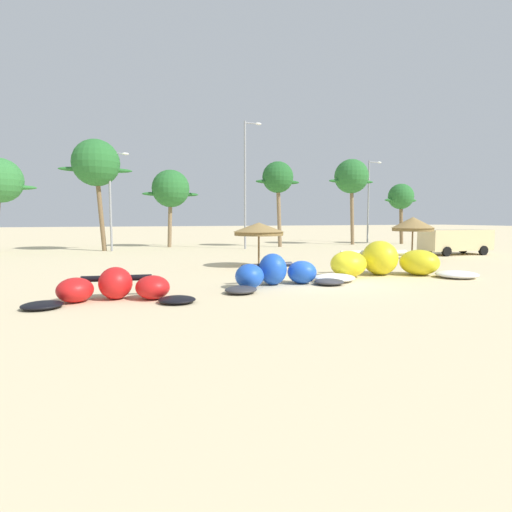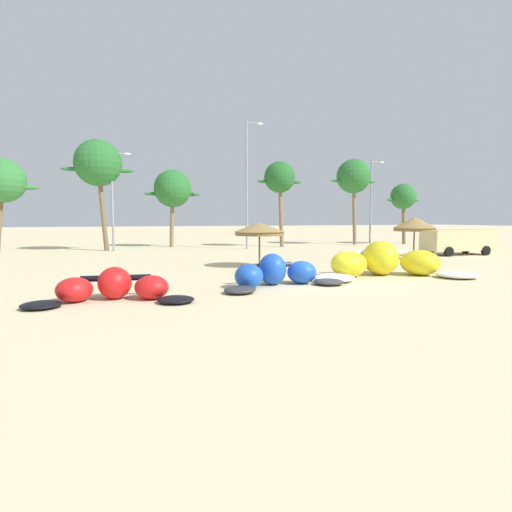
# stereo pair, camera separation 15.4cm
# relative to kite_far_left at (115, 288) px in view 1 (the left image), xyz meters

# --- Properties ---
(ground_plane) EXTENTS (260.00, 260.00, 0.00)m
(ground_plane) POSITION_rel_kite_far_left_xyz_m (8.45, 1.19, -0.41)
(ground_plane) COLOR beige
(kite_far_left) EXTENTS (5.34, 2.73, 1.06)m
(kite_far_left) POSITION_rel_kite_far_left_xyz_m (0.00, 0.00, 0.00)
(kite_far_left) COLOR black
(kite_far_left) RESTS_ON ground
(kite_left) EXTENTS (5.39, 2.87, 1.26)m
(kite_left) POSITION_rel_kite_far_left_xyz_m (6.06, 1.01, 0.07)
(kite_left) COLOR #333338
(kite_left) RESTS_ON ground
(kite_left_of_center) EXTENTS (7.98, 4.23, 1.61)m
(kite_left_of_center) POSITION_rel_kite_far_left_xyz_m (11.82, 1.94, 0.21)
(kite_left_of_center) COLOR white
(kite_left_of_center) RESTS_ON ground
(beach_umbrella_near_van) EXTENTS (2.81, 2.81, 2.44)m
(beach_umbrella_near_van) POSITION_rel_kite_far_left_xyz_m (7.61, 7.33, 1.68)
(beach_umbrella_near_van) COLOR brown
(beach_umbrella_near_van) RESTS_ON ground
(beach_umbrella_middle) EXTENTS (2.72, 2.72, 2.76)m
(beach_umbrella_middle) POSITION_rel_kite_far_left_xyz_m (18.54, 8.06, 1.89)
(beach_umbrella_middle) COLOR brown
(beach_umbrella_middle) RESTS_ON ground
(parked_van) EXTENTS (5.30, 2.33, 1.84)m
(parked_van) POSITION_rel_kite_far_left_xyz_m (23.76, 9.78, 0.68)
(parked_van) COLOR beige
(parked_van) RESTS_ON ground
(palm_left) EXTENTS (5.62, 3.74, 8.99)m
(palm_left) POSITION_rel_kite_far_left_xyz_m (-0.93, 22.21, 6.64)
(palm_left) COLOR brown
(palm_left) RESTS_ON ground
(palm_left_of_gap) EXTENTS (5.16, 3.44, 7.13)m
(palm_left_of_gap) POSITION_rel_kite_far_left_xyz_m (5.38, 25.02, 4.94)
(palm_left_of_gap) COLOR #7F6647
(palm_left_of_gap) RESTS_ON ground
(palm_center_left) EXTENTS (4.34, 2.89, 7.92)m
(palm_center_left) POSITION_rel_kite_far_left_xyz_m (14.81, 22.01, 5.94)
(palm_center_left) COLOR #7F6647
(palm_center_left) RESTS_ON ground
(palm_center_right) EXTENTS (5.14, 3.43, 8.62)m
(palm_center_right) POSITION_rel_kite_far_left_xyz_m (23.12, 22.70, 6.41)
(palm_center_right) COLOR #7F6647
(palm_center_right) RESTS_ON ground
(palm_right_of_gap) EXTENTS (3.95, 2.63, 6.26)m
(palm_right_of_gap) POSITION_rel_kite_far_left_xyz_m (28.63, 21.95, 4.44)
(palm_right_of_gap) COLOR brown
(palm_right_of_gap) RESTS_ON ground
(lamppost_west_center) EXTENTS (1.63, 0.24, 8.02)m
(lamppost_west_center) POSITION_rel_kite_far_left_xyz_m (0.21, 21.73, 4.11)
(lamppost_west_center) COLOR gray
(lamppost_west_center) RESTS_ON ground
(lamppost_east_center) EXTENTS (1.58, 0.24, 10.93)m
(lamppost_east_center) POSITION_rel_kite_far_left_xyz_m (11.19, 20.42, 5.59)
(lamppost_east_center) COLOR gray
(lamppost_east_center) RESTS_ON ground
(lamppost_east) EXTENTS (1.69, 0.24, 9.01)m
(lamppost_east) POSITION_rel_kite_far_left_xyz_m (27.28, 25.54, 4.62)
(lamppost_east) COLOR gray
(lamppost_east) RESTS_ON ground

